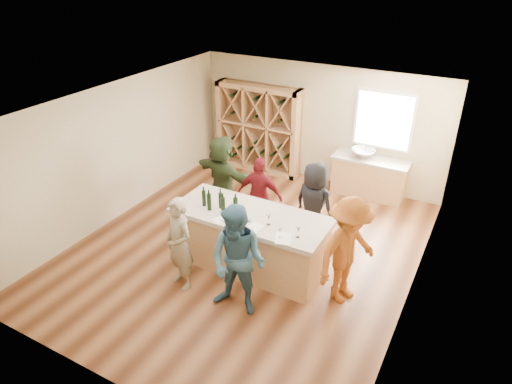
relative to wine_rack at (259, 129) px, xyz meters
The scene contains 34 objects.
floor 3.78m from the wine_rack, 65.36° to the right, with size 6.00×7.00×0.10m, color brown.
ceiling 4.00m from the wine_rack, 65.36° to the right, with size 6.00×7.00×0.10m, color white.
wall_back 1.56m from the wine_rack, 10.57° to the left, with size 6.00×0.10×2.80m, color #C7B891.
wall_front 6.99m from the wine_rack, 77.60° to the right, with size 6.00×0.10×2.80m, color #C7B891.
wall_left 3.63m from the wine_rack, 115.36° to the right, with size 0.10×7.00×2.80m, color #C7B891.
wall_right 5.61m from the wine_rack, 35.70° to the right, with size 0.10×7.00×2.80m, color #C7B891.
window_frame 3.08m from the wine_rack, ahead, with size 1.30×0.06×1.30m, color white.
window_pane 3.07m from the wine_rack, ahead, with size 1.18×0.01×1.18m, color white.
wine_rack is the anchor object (origin of this frame).
back_counter_base 2.98m from the wine_rack, ahead, with size 1.60×0.58×0.86m, color tan.
back_counter_top 2.91m from the wine_rack, ahead, with size 1.70×0.62×0.06m, color #B8A997.
sink 2.70m from the wine_rack, ahead, with size 0.54×0.54×0.19m, color silver.
faucet 2.70m from the wine_rack, ahead, with size 0.02×0.02×0.30m, color silver.
tasting_counter_base 4.16m from the wine_rack, 63.61° to the right, with size 2.60×1.00×1.00m, color tan.
tasting_counter_top 4.12m from the wine_rack, 63.61° to the right, with size 2.72×1.12×0.08m, color #B8A997.
wine_bottle_a 3.95m from the wine_rack, 75.61° to the right, with size 0.07×0.07×0.29m, color black.
wine_bottle_b 4.07m from the wine_rack, 73.67° to the right, with size 0.08×0.08×0.31m, color black.
wine_bottle_c 3.97m from the wine_rack, 71.21° to the right, with size 0.07×0.07×0.29m, color black.
wine_bottle_d 4.16m from the wine_rack, 69.96° to the right, with size 0.08×0.08×0.31m, color black.
wine_bottle_e 4.18m from the wine_rack, 66.99° to the right, with size 0.08×0.08×0.32m, color black.
wine_glass_a 4.40m from the wine_rack, 69.57° to the right, with size 0.06×0.06×0.17m, color white.
wine_glass_b 4.60m from the wine_rack, 63.57° to the right, with size 0.06×0.06×0.17m, color white.
wine_glass_c 4.84m from the wine_rack, 57.78° to the right, with size 0.06×0.06×0.17m, color white.
wine_glass_d 4.47m from the wine_rack, 59.67° to the right, with size 0.07×0.07×0.19m, color white.
wine_glass_e 4.87m from the wine_rack, 54.46° to the right, with size 0.06×0.06×0.17m, color white.
tasting_menu_a 4.34m from the wine_rack, 69.92° to the right, with size 0.20×0.28×0.00m, color white.
tasting_menu_b 4.57m from the wine_rack, 62.58° to the right, with size 0.22×0.30×0.00m, color white.
tasting_menu_c 4.88m from the wine_rack, 57.19° to the right, with size 0.24×0.33×0.00m, color white.
person_near_left 4.83m from the wine_rack, 77.18° to the right, with size 0.60×0.44×1.64m, color gray.
person_near_right 5.26m from the wine_rack, 65.07° to the right, with size 0.90×0.49×1.84m, color #335972.
person_server 5.16m from the wine_rack, 46.15° to the right, with size 1.19×0.55×1.84m, color #994C19.
person_far_mid 2.95m from the wine_rack, 61.18° to the right, with size 0.93×0.47×1.58m, color #590F14.
person_far_right 3.56m from the wine_rack, 44.84° to the right, with size 0.83×0.54×1.69m, color black.
person_far_left 2.46m from the wine_rack, 79.28° to the right, with size 1.67×0.60×1.80m, color #263319.
Camera 1 is at (3.60, -6.22, 5.04)m, focal length 32.00 mm.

